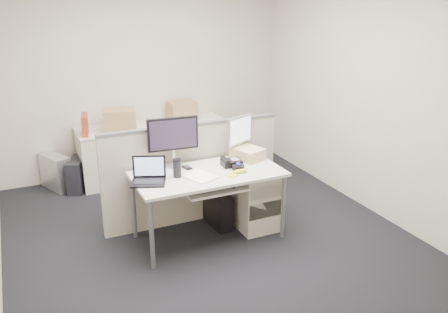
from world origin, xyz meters
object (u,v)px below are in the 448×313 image
monitor_main (173,142)px  desk (208,179)px  laptop (148,172)px  desk_phone (231,163)px

monitor_main → desk: bearing=-46.6°
laptop → desk_phone: size_ratio=1.59×
desk → desk_phone: (0.30, 0.08, 0.10)m
monitor_main → desk_phone: bearing=-18.2°
desk_phone → desk: bearing=-159.9°
monitor_main → laptop: bearing=-132.0°
monitor_main → desk_phone: 0.64m
desk → monitor_main: bearing=128.0°
laptop → desk: bearing=23.8°
laptop → desk_phone: laptop is taller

